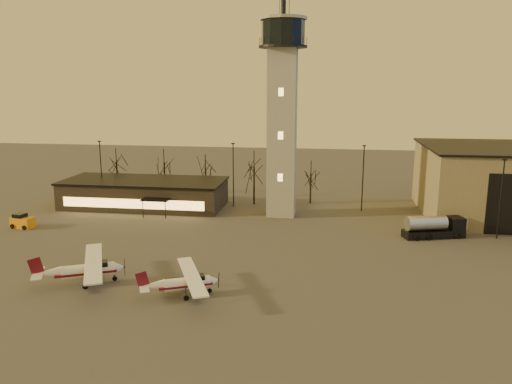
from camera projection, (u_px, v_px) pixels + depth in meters
ground at (249, 297)px, 45.43m from camera, size 220.00×220.00×0.00m
control_tower at (282, 104)px, 71.00m from camera, size 6.80×6.80×32.60m
terminal at (144, 193)px, 79.05m from camera, size 25.40×12.20×4.30m
light_poles at (285, 178)px, 74.20m from camera, size 58.50×12.25×10.14m
tree_row at (206, 164)px, 84.01m from camera, size 37.20×9.20×8.80m
cessna_front at (189, 285)px, 45.74m from camera, size 8.02×9.62×2.76m
cessna_rear at (90, 273)px, 48.39m from camera, size 9.28×11.08×3.20m
fuel_truck at (433, 229)px, 63.13m from camera, size 7.98×4.25×2.85m
service_cart at (22, 222)px, 67.57m from camera, size 3.29×2.42×1.92m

